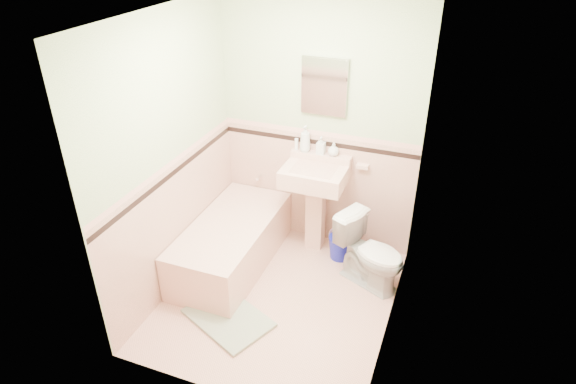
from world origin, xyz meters
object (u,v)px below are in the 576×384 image
(medicine_cabinet, at_px, (324,86))
(soap_bottle_mid, at_px, (321,145))
(soap_bottle_left, at_px, (305,139))
(soap_bottle_right, at_px, (333,149))
(sink, at_px, (314,209))
(toilet, at_px, (371,253))
(bathtub, at_px, (232,245))
(bucket, at_px, (340,247))
(shoe, at_px, (221,310))

(medicine_cabinet, relative_size, soap_bottle_mid, 3.11)
(soap_bottle_left, xyz_separation_m, soap_bottle_right, (0.29, 0.00, -0.07))
(sink, bearing_deg, toilet, -25.98)
(bathtub, height_order, bucket, bathtub)
(soap_bottle_mid, distance_m, shoe, 1.82)
(soap_bottle_left, height_order, bucket, soap_bottle_left)
(sink, relative_size, medicine_cabinet, 1.75)
(soap_bottle_left, height_order, soap_bottle_mid, soap_bottle_left)
(soap_bottle_left, bearing_deg, bathtub, -125.79)
(medicine_cabinet, relative_size, toilet, 0.80)
(medicine_cabinet, relative_size, shoe, 3.75)
(soap_bottle_left, height_order, toilet, soap_bottle_left)
(soap_bottle_left, xyz_separation_m, toilet, (0.84, -0.51, -0.82))
(bucket, bearing_deg, soap_bottle_left, 154.23)
(toilet, height_order, shoe, toilet)
(bathtub, height_order, medicine_cabinet, medicine_cabinet)
(bathtub, relative_size, sink, 1.56)
(medicine_cabinet, distance_m, bucket, 1.63)
(soap_bottle_right, height_order, shoe, soap_bottle_right)
(sink, height_order, bucket, sink)
(soap_bottle_mid, distance_m, toilet, 1.15)
(soap_bottle_mid, bearing_deg, bathtub, -133.61)
(soap_bottle_left, bearing_deg, sink, -46.97)
(toilet, relative_size, bucket, 2.77)
(soap_bottle_left, relative_size, soap_bottle_mid, 1.52)
(soap_bottle_right, bearing_deg, shoe, -111.78)
(bathtub, relative_size, soap_bottle_left, 5.59)
(soap_bottle_left, bearing_deg, shoe, -100.92)
(soap_bottle_mid, bearing_deg, bucket, -36.31)
(medicine_cabinet, xyz_separation_m, soap_bottle_right, (0.12, -0.03, -0.61))
(sink, xyz_separation_m, toilet, (0.67, -0.33, -0.14))
(soap_bottle_mid, relative_size, shoe, 1.20)
(sink, xyz_separation_m, medicine_cabinet, (0.00, 0.21, 1.22))
(sink, height_order, soap_bottle_left, soap_bottle_left)
(medicine_cabinet, height_order, toilet, medicine_cabinet)
(medicine_cabinet, bearing_deg, toilet, -38.60)
(soap_bottle_left, distance_m, soap_bottle_right, 0.30)
(sink, height_order, soap_bottle_mid, soap_bottle_mid)
(medicine_cabinet, relative_size, soap_bottle_left, 2.04)
(shoe, bearing_deg, bucket, 51.08)
(shoe, bearing_deg, soap_bottle_left, 72.55)
(toilet, bearing_deg, soap_bottle_mid, 77.65)
(soap_bottle_right, distance_m, bucket, 1.01)
(sink, bearing_deg, soap_bottle_right, 55.29)
(bathtub, relative_size, medicine_cabinet, 2.74)
(sink, xyz_separation_m, soap_bottle_left, (-0.17, 0.18, 0.68))
(soap_bottle_right, bearing_deg, soap_bottle_left, 180.00)
(medicine_cabinet, xyz_separation_m, toilet, (0.67, -0.54, -1.36))
(medicine_cabinet, xyz_separation_m, shoe, (-0.44, -1.45, -1.64))
(sink, distance_m, toilet, 0.76)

